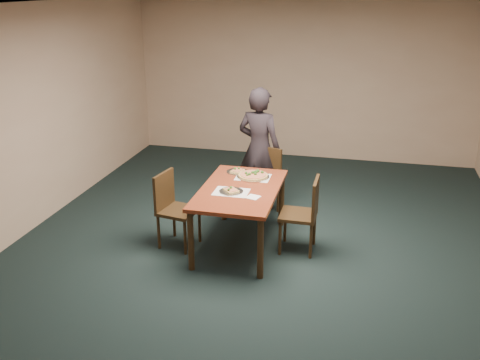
% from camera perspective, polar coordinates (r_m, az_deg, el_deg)
% --- Properties ---
extents(ground, '(8.00, 8.00, 0.00)m').
position_cam_1_polar(ground, '(6.29, 1.81, -8.34)').
color(ground, black).
rests_on(ground, ground).
extents(room_shell, '(8.00, 8.00, 8.00)m').
position_cam_1_polar(room_shell, '(5.66, 2.00, 7.29)').
color(room_shell, tan).
rests_on(room_shell, ground).
extents(dining_table, '(0.90, 1.50, 0.75)m').
position_cam_1_polar(dining_table, '(6.30, 0.00, -1.64)').
color(dining_table, maroon).
rests_on(dining_table, ground).
extents(chair_far, '(0.54, 0.54, 0.91)m').
position_cam_1_polar(chair_far, '(7.32, 2.53, 0.36)').
color(chair_far, black).
rests_on(chair_far, ground).
extents(chair_left, '(0.49, 0.49, 0.91)m').
position_cam_1_polar(chair_left, '(6.44, -7.19, -2.66)').
color(chair_left, black).
rests_on(chair_left, ground).
extents(chair_right, '(0.42, 0.42, 0.91)m').
position_cam_1_polar(chair_right, '(6.28, 6.96, -3.27)').
color(chair_right, black).
rests_on(chair_right, ground).
extents(diner, '(0.71, 0.56, 1.72)m').
position_cam_1_polar(diner, '(7.37, 2.07, 3.33)').
color(diner, black).
rests_on(diner, ground).
extents(placemat_main, '(0.42, 0.32, 0.00)m').
position_cam_1_polar(placemat_main, '(6.61, 1.41, 0.31)').
color(placemat_main, white).
rests_on(placemat_main, dining_table).
extents(placemat_near, '(0.40, 0.30, 0.00)m').
position_cam_1_polar(placemat_near, '(6.15, -0.94, -1.28)').
color(placemat_near, white).
rests_on(placemat_near, dining_table).
extents(pizza_pan, '(0.40, 0.40, 0.07)m').
position_cam_1_polar(pizza_pan, '(6.61, 1.42, 0.50)').
color(pizza_pan, silver).
rests_on(pizza_pan, dining_table).
extents(slice_plate_near, '(0.28, 0.28, 0.06)m').
position_cam_1_polar(slice_plate_near, '(6.14, -0.95, -1.17)').
color(slice_plate_near, silver).
rests_on(slice_plate_near, dining_table).
extents(slice_plate_far, '(0.28, 0.28, 0.06)m').
position_cam_1_polar(slice_plate_far, '(6.78, -0.28, 0.94)').
color(slice_plate_far, silver).
rests_on(slice_plate_far, dining_table).
extents(napkin, '(0.17, 0.17, 0.01)m').
position_cam_1_polar(napkin, '(6.00, 1.41, -1.84)').
color(napkin, white).
rests_on(napkin, dining_table).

